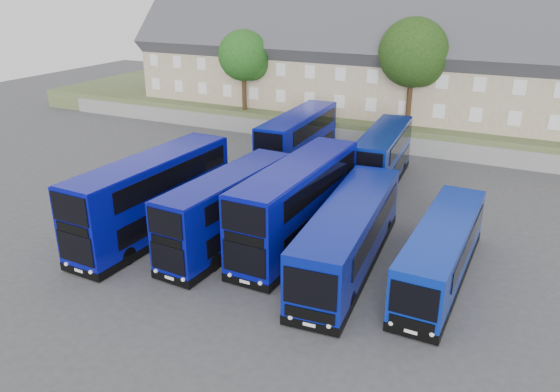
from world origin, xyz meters
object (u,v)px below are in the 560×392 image
(tree_west, at_px, (245,57))
(tree_mid, at_px, (415,55))
(dd_front_left, at_px, (153,198))
(dd_front_mid, at_px, (228,211))
(coach_east_a, at_px, (349,236))

(tree_west, bearing_deg, tree_mid, 1.79)
(dd_front_left, height_order, tree_west, tree_west)
(dd_front_mid, bearing_deg, coach_east_a, 7.97)
(tree_mid, bearing_deg, coach_east_a, -83.65)
(dd_front_left, bearing_deg, tree_mid, 71.91)
(tree_west, height_order, tree_mid, tree_mid)
(tree_west, bearing_deg, dd_front_left, -73.10)
(tree_west, bearing_deg, coach_east_a, -50.06)
(dd_front_left, bearing_deg, dd_front_mid, 11.87)
(coach_east_a, bearing_deg, dd_front_mid, 179.99)
(dd_front_mid, bearing_deg, tree_mid, 82.72)
(dd_front_left, relative_size, dd_front_mid, 1.12)
(coach_east_a, bearing_deg, tree_west, 125.23)
(dd_front_left, bearing_deg, tree_west, 109.14)
(dd_front_left, height_order, tree_mid, tree_mid)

